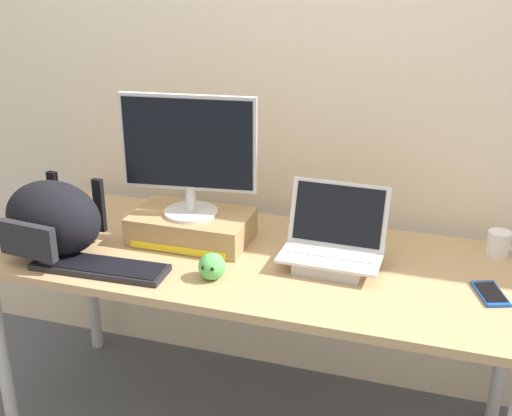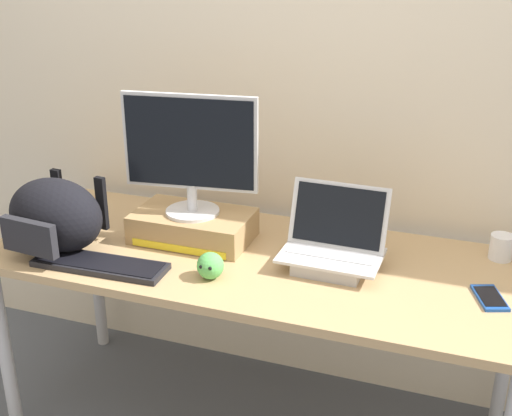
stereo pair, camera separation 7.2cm
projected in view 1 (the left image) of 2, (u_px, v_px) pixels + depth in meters
back_wall at (294, 67)px, 2.51m from camera, size 7.00×0.10×2.60m
desk at (256, 274)px, 2.34m from camera, size 1.85×0.74×0.74m
toner_box_yellow at (192, 227)px, 2.42m from camera, size 0.42×0.26×0.10m
desktop_monitor at (189, 153)px, 2.31m from camera, size 0.47×0.19×0.43m
open_laptop at (333, 250)px, 2.24m from camera, size 0.33×0.23×0.26m
external_keyboard at (100, 267)px, 2.21m from camera, size 0.46×0.15×0.02m
messenger_backpack at (53, 219)px, 2.29m from camera, size 0.37×0.31×0.26m
coffee_mug at (500, 243)px, 2.31m from camera, size 0.12×0.08×0.09m
cell_phone at (490, 294)px, 2.06m from camera, size 0.12×0.17×0.01m
plush_toy at (212, 266)px, 2.15m from camera, size 0.09×0.09×0.09m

